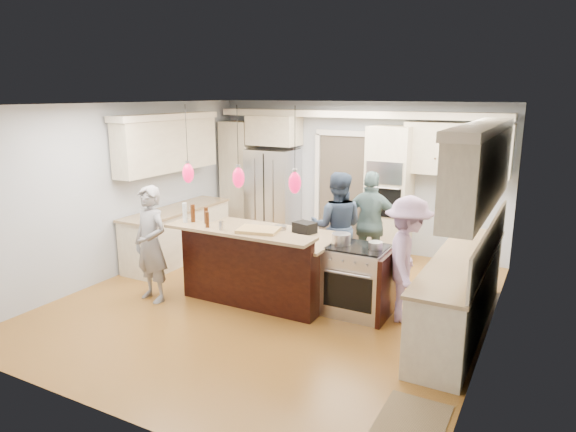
% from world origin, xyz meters
% --- Properties ---
extents(ground_plane, '(6.00, 6.00, 0.00)m').
position_xyz_m(ground_plane, '(0.00, 0.00, 0.00)').
color(ground_plane, '#A8712E').
rests_on(ground_plane, ground).
extents(room_shell, '(5.54, 6.04, 2.72)m').
position_xyz_m(room_shell, '(0.00, 0.00, 1.82)').
color(room_shell, '#B2BCC6').
rests_on(room_shell, ground).
extents(refrigerator, '(0.90, 0.70, 1.80)m').
position_xyz_m(refrigerator, '(-1.55, 2.64, 0.90)').
color(refrigerator, '#B7B7BC').
rests_on(refrigerator, ground).
extents(oven_column, '(0.72, 0.69, 2.30)m').
position_xyz_m(oven_column, '(0.75, 2.67, 1.15)').
color(oven_column, beige).
rests_on(oven_column, ground).
extents(back_upper_cabinets, '(5.30, 0.61, 2.54)m').
position_xyz_m(back_upper_cabinets, '(-0.75, 2.76, 1.67)').
color(back_upper_cabinets, beige).
rests_on(back_upper_cabinets, ground).
extents(right_counter_run, '(0.64, 3.10, 2.51)m').
position_xyz_m(right_counter_run, '(2.44, 0.30, 1.06)').
color(right_counter_run, beige).
rests_on(right_counter_run, ground).
extents(left_cabinets, '(0.64, 2.30, 2.51)m').
position_xyz_m(left_cabinets, '(-2.44, 0.80, 1.06)').
color(left_cabinets, beige).
rests_on(left_cabinets, ground).
extents(kitchen_island, '(2.10, 1.46, 1.12)m').
position_xyz_m(kitchen_island, '(-0.25, 0.07, 0.49)').
color(kitchen_island, black).
rests_on(kitchen_island, ground).
extents(island_range, '(0.82, 0.71, 0.92)m').
position_xyz_m(island_range, '(1.16, 0.15, 0.46)').
color(island_range, '#B7B7BC').
rests_on(island_range, ground).
extents(pendant_lights, '(1.75, 0.15, 1.03)m').
position_xyz_m(pendant_lights, '(-0.25, -0.51, 1.80)').
color(pendant_lights, black).
rests_on(pendant_lights, ground).
extents(person_bar_end, '(0.66, 0.50, 1.63)m').
position_xyz_m(person_bar_end, '(-1.54, -0.77, 0.81)').
color(person_bar_end, gray).
rests_on(person_bar_end, ground).
extents(person_far_left, '(0.98, 0.87, 1.69)m').
position_xyz_m(person_far_left, '(0.40, 1.19, 0.85)').
color(person_far_left, '#2A3951').
rests_on(person_far_left, ground).
extents(person_far_right, '(1.03, 0.54, 1.68)m').
position_xyz_m(person_far_right, '(0.81, 1.60, 0.84)').
color(person_far_right, slate).
rests_on(person_far_right, ground).
extents(person_range_side, '(0.85, 1.16, 1.61)m').
position_xyz_m(person_range_side, '(1.75, 0.25, 0.81)').
color(person_range_side, '#B190C3').
rests_on(person_range_side, ground).
extents(floor_rug, '(0.58, 0.85, 0.01)m').
position_xyz_m(floor_rug, '(2.40, -1.84, 0.01)').
color(floor_rug, olive).
rests_on(floor_rug, ground).
extents(water_bottle, '(0.07, 0.07, 0.27)m').
position_xyz_m(water_bottle, '(-1.12, -0.53, 1.26)').
color(water_bottle, silver).
rests_on(water_bottle, kitchen_island).
extents(beer_bottle_a, '(0.08, 0.08, 0.25)m').
position_xyz_m(beer_bottle_a, '(-1.04, -0.46, 1.24)').
color(beer_bottle_a, '#44200C').
rests_on(beer_bottle_a, kitchen_island).
extents(beer_bottle_b, '(0.07, 0.07, 0.21)m').
position_xyz_m(beer_bottle_b, '(-0.69, -0.60, 1.22)').
color(beer_bottle_b, '#44200C').
rests_on(beer_bottle_b, kitchen_island).
extents(beer_bottle_c, '(0.06, 0.06, 0.23)m').
position_xyz_m(beer_bottle_c, '(-0.83, -0.44, 1.23)').
color(beer_bottle_c, '#44200C').
rests_on(beer_bottle_c, kitchen_island).
extents(drink_can, '(0.08, 0.08, 0.11)m').
position_xyz_m(drink_can, '(-0.46, -0.63, 1.18)').
color(drink_can, '#B7B7BC').
rests_on(drink_can, kitchen_island).
extents(cutting_board, '(0.58, 0.46, 0.04)m').
position_xyz_m(cutting_board, '(0.01, -0.47, 1.14)').
color(cutting_board, tan).
rests_on(cutting_board, kitchen_island).
extents(pot_large, '(0.25, 0.25, 0.14)m').
position_xyz_m(pot_large, '(0.90, 0.13, 0.99)').
color(pot_large, '#B7B7BC').
rests_on(pot_large, island_range).
extents(pot_small, '(0.18, 0.18, 0.09)m').
position_xyz_m(pot_small, '(1.36, 0.15, 0.97)').
color(pot_small, '#B7B7BC').
rests_on(pot_small, island_range).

